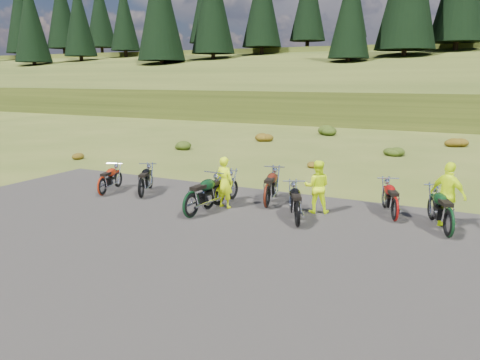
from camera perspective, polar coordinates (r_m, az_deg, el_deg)
The scene contains 34 objects.
ground at distance 14.07m, azimuth -1.44°, elevation -4.97°, with size 300.00×300.00×0.00m, color #3C4C19.
gravel_pad at distance 12.43m, azimuth -5.80°, elevation -7.41°, with size 20.00×12.00×0.04m, color black.
hill_slope at distance 62.31m, azimuth 20.88°, elevation 7.75°, with size 300.00×46.00×3.00m, color #2F3D14, non-canonical shape.
hill_plateau at distance 122.09m, azimuth 23.92°, elevation 9.41°, with size 300.00×90.00×9.17m, color #2F3D14.
conifer_5 at distance 143.73m, azimuth -25.58°, elevation 16.84°, with size 6.16×6.16×16.00m.
conifer_8 at distance 121.74m, azimuth -25.11°, elevation 18.09°, with size 7.92×7.92×20.00m.
conifer_9 at distance 121.31m, azimuth -20.94°, elevation 18.78°, with size 7.48×7.48×19.00m.
conifer_10 at distance 121.37m, azimuth -16.72°, elevation 19.01°, with size 7.04×7.04×18.00m.
conifer_11 at distance 99.27m, azimuth -24.18°, elevation 17.32°, with size 6.60×6.60×17.00m.
conifer_12 at distance 99.02m, azimuth -19.09°, elevation 18.13°, with size 6.16×6.16×16.00m.
conifer_13 at distance 99.49m, azimuth -13.96°, elevation 18.81°, with size 5.72×5.72×15.00m.
conifer_14 at distance 100.68m, azimuth -8.88°, elevation 19.33°, with size 5.28×5.28×14.00m.
conifer_16 at distance 78.27m, azimuth -9.75°, elevation 20.39°, with size 7.48×7.48×19.00m.
conifer_17 at distance 80.15m, azimuth -3.35°, elevation 20.85°, with size 7.04×7.04×18.00m.
conifer_18 at distance 82.87m, azimuth 2.72°, elevation 21.06°, with size 6.60×6.60×17.00m.
conifer_21 at distance 64.26m, azimuth 13.33°, elevation 19.58°, with size 5.28×5.28×14.00m.
shrub_0 at distance 25.88m, azimuth -18.97°, elevation 2.91°, with size 0.77×0.77×0.45m, color #60360C.
shrub_1 at distance 28.09m, azimuth -7.05°, elevation 4.35°, with size 1.03×1.03×0.61m, color #25380E.
shrub_2 at distance 31.32m, azimuth 2.80°, elevation 5.40°, with size 1.30×1.30×0.77m, color #60360C.
shrub_3 at distance 35.29m, azimuth 10.66°, elevation 6.12°, with size 1.56×1.56×0.92m, color #25380E.
shrub_4 at distance 22.45m, azimuth 8.73°, elevation 2.08°, with size 0.77×0.77×0.45m, color #60360C.
shrub_5 at distance 26.91m, azimuth 18.15°, elevation 3.47°, with size 1.03×1.03×0.61m, color #25380E.
shrub_6 at distance 31.89m, azimuth 24.79°, elevation 4.40°, with size 1.30×1.30×0.77m, color #60360C.
motorcycle_0 at distance 16.93m, azimuth -11.90°, elevation -2.23°, with size 2.03×0.68×1.06m, color black, non-canonical shape.
motorcycle_1 at distance 17.60m, azimuth -16.38°, elevation -1.91°, with size 1.94×0.65×1.02m, color #99210B, non-canonical shape.
motorcycle_2 at distance 14.34m, azimuth -5.96°, elevation -4.69°, with size 2.33×0.78×1.22m, color black, non-canonical shape.
motorcycle_3 at distance 15.11m, azimuth -3.89°, elevation -3.77°, with size 2.20×0.73×1.15m, color #BABABF, non-canonical shape.
motorcycle_4 at distance 15.35m, azimuth 3.27°, elevation -3.50°, with size 2.25×0.75×1.18m, color #48170C, non-canonical shape.
motorcycle_5 at distance 13.50m, azimuth 6.98°, elevation -5.82°, with size 2.13×0.71×1.12m, color black, non-canonical shape.
motorcycle_6 at distance 14.66m, azimuth 18.28°, elevation -4.89°, with size 2.09×0.70×1.09m, color maroon, non-canonical shape.
motorcycle_7 at distance 13.74m, azimuth 23.95°, elevation -6.51°, with size 2.27×0.76×1.19m, color black, non-canonical shape.
person_middle at distance 15.18m, azimuth -1.89°, elevation -0.38°, with size 0.61×0.40×1.68m, color #C9E70C.
person_right_a at distance 14.80m, azimuth 9.36°, elevation -0.92°, with size 0.81×0.63×1.66m, color #C9E70C.
person_right_b at distance 14.41m, azimuth 24.02°, elevation -1.79°, with size 1.10×0.46×1.87m, color #C9E70C.
Camera 1 is at (6.32, -11.85, 4.21)m, focal length 35.00 mm.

